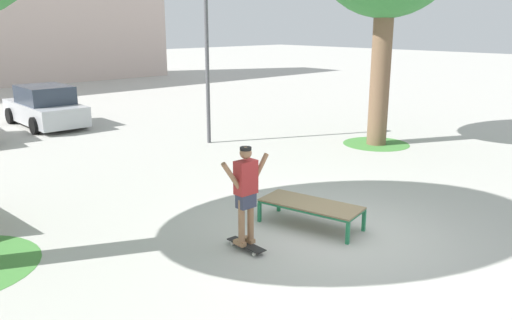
# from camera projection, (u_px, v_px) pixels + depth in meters

# --- Properties ---
(ground_plane) EXTENTS (120.00, 120.00, 0.00)m
(ground_plane) POSITION_uv_depth(u_px,v_px,m) (338.00, 235.00, 9.27)
(ground_plane) COLOR #B7B5AD
(skate_box) EXTENTS (1.15, 2.02, 0.46)m
(skate_box) POSITION_uv_depth(u_px,v_px,m) (311.00, 205.00, 9.59)
(skate_box) COLOR #237A4C
(skate_box) RESTS_ON ground
(skateboard) EXTENTS (0.21, 0.80, 0.09)m
(skateboard) POSITION_uv_depth(u_px,v_px,m) (246.00, 245.00, 8.69)
(skateboard) COLOR black
(skateboard) RESTS_ON ground
(skater) EXTENTS (1.00, 0.28, 1.69)m
(skater) POSITION_uv_depth(u_px,v_px,m) (246.00, 189.00, 8.43)
(skater) COLOR #8E6647
(skater) RESTS_ON skateboard
(grass_patch_near_right) EXTENTS (2.08, 2.08, 0.01)m
(grass_patch_near_right) POSITION_uv_depth(u_px,v_px,m) (376.00, 144.00, 16.28)
(grass_patch_near_right) COLOR #47893D
(grass_patch_near_right) RESTS_ON ground
(car_silver) EXTENTS (1.99, 4.24, 1.50)m
(car_silver) POSITION_uv_depth(u_px,v_px,m) (45.00, 107.00, 18.99)
(car_silver) COLOR #B7BABF
(car_silver) RESTS_ON ground
(light_post) EXTENTS (0.36, 0.36, 5.83)m
(light_post) POSITION_uv_depth(u_px,v_px,m) (206.00, 19.00, 15.47)
(light_post) COLOR #4C4C51
(light_post) RESTS_ON ground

